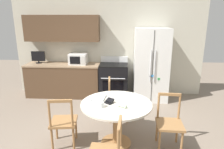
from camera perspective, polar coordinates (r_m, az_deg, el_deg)
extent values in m
plane|color=gray|center=(3.60, -4.62, -19.85)|extent=(14.00, 14.00, 0.00)
cube|color=beige|center=(5.62, -1.09, 7.63)|extent=(5.20, 0.10, 2.60)
cube|color=brown|center=(5.58, -14.09, 12.69)|extent=(1.98, 0.34, 0.68)
cube|color=brown|center=(5.69, -13.57, -1.67)|extent=(1.98, 0.62, 0.86)
cube|color=#997A5B|center=(5.58, -13.86, 2.75)|extent=(2.01, 0.64, 0.03)
cube|color=white|center=(5.29, 11.00, 2.78)|extent=(0.86, 0.73, 1.87)
cube|color=#333333|center=(4.93, 11.52, 1.83)|extent=(0.01, 0.01, 1.79)
cylinder|color=silver|center=(4.90, 10.99, 2.33)|extent=(0.02, 0.02, 0.78)
cylinder|color=silver|center=(4.91, 12.15, 2.30)|extent=(0.02, 0.02, 0.78)
cube|color=black|center=(4.98, 10.96, -0.53)|extent=(0.05, 0.01, 0.04)
cube|color=#338CD8|center=(4.98, 11.41, -0.41)|extent=(0.06, 0.01, 0.05)
cube|color=#3FB259|center=(5.03, 13.23, -1.25)|extent=(0.07, 0.02, 0.05)
cube|color=black|center=(5.42, 0.48, -1.91)|extent=(0.75, 0.64, 0.90)
cube|color=black|center=(5.14, 0.27, -3.96)|extent=(0.54, 0.01, 0.40)
cylinder|color=silver|center=(5.03, 0.26, -1.16)|extent=(0.61, 0.02, 0.02)
cube|color=black|center=(5.30, 0.49, 2.84)|extent=(0.75, 0.64, 0.02)
cube|color=white|center=(5.56, 0.65, 4.41)|extent=(0.75, 0.06, 0.16)
cube|color=white|center=(5.47, -9.61, 4.44)|extent=(0.46, 0.39, 0.28)
cube|color=black|center=(5.29, -10.54, 4.01)|extent=(0.27, 0.01, 0.20)
cube|color=silver|center=(5.24, -8.31, 4.01)|extent=(0.09, 0.01, 0.20)
cylinder|color=black|center=(5.89, -20.17, 3.19)|extent=(0.16, 0.16, 0.02)
cylinder|color=black|center=(5.88, -20.19, 3.47)|extent=(0.03, 0.03, 0.04)
cube|color=black|center=(5.86, -20.33, 4.94)|extent=(0.37, 0.05, 0.27)
cylinder|color=beige|center=(3.31, 1.22, -8.40)|extent=(1.17, 1.17, 0.03)
cylinder|color=#9E7042|center=(3.48, 1.18, -13.89)|extent=(0.11, 0.11, 0.70)
cylinder|color=#9E7042|center=(3.67, 1.15, -18.79)|extent=(0.52, 0.52, 0.03)
cube|color=#9E7042|center=(3.47, 16.15, -13.57)|extent=(0.44, 0.44, 0.04)
cylinder|color=#9E7042|center=(3.48, 19.30, -18.13)|extent=(0.04, 0.04, 0.41)
cylinder|color=#9E7042|center=(3.41, 13.37, -18.32)|extent=(0.04, 0.04, 0.41)
cylinder|color=#9E7042|center=(3.76, 18.09, -15.25)|extent=(0.04, 0.04, 0.41)
cylinder|color=#9E7042|center=(3.70, 12.69, -15.35)|extent=(0.04, 0.04, 0.41)
cylinder|color=#9E7042|center=(3.56, 18.68, -8.58)|extent=(0.04, 0.04, 0.45)
cylinder|color=#9E7042|center=(3.50, 13.12, -8.58)|extent=(0.04, 0.04, 0.45)
cube|color=#9E7042|center=(3.45, 16.18, -5.48)|extent=(0.35, 0.05, 0.04)
cylinder|color=#9E7042|center=(2.43, 1.80, -20.00)|extent=(0.04, 0.04, 0.45)
cylinder|color=#9E7042|center=(2.71, 2.46, -15.77)|extent=(0.04, 0.04, 0.45)
cube|color=#9E7042|center=(2.46, 2.20, -13.78)|extent=(0.05, 0.35, 0.04)
cube|color=#9E7042|center=(3.52, -13.61, -12.93)|extent=(0.47, 0.47, 0.04)
cylinder|color=#9E7042|center=(3.81, -15.57, -14.60)|extent=(0.04, 0.04, 0.41)
cylinder|color=#9E7042|center=(3.75, -10.24, -14.74)|extent=(0.04, 0.04, 0.41)
cylinder|color=#9E7042|center=(3.52, -16.74, -17.39)|extent=(0.04, 0.04, 0.41)
cylinder|color=#9E7042|center=(3.46, -10.91, -17.62)|extent=(0.04, 0.04, 0.41)
cylinder|color=#9E7042|center=(3.28, -17.46, -10.63)|extent=(0.04, 0.04, 0.45)
cylinder|color=#9E7042|center=(3.21, -11.39, -10.75)|extent=(0.04, 0.04, 0.45)
cube|color=#9E7042|center=(3.16, -14.71, -7.37)|extent=(0.35, 0.08, 0.04)
cube|color=#9E7042|center=(4.24, 1.83, -7.36)|extent=(0.45, 0.45, 0.04)
cylinder|color=#9E7042|center=(4.50, 3.92, -9.11)|extent=(0.04, 0.04, 0.41)
cylinder|color=#9E7042|center=(4.19, 4.32, -11.08)|extent=(0.04, 0.04, 0.41)
cylinder|color=#9E7042|center=(4.48, -0.53, -9.16)|extent=(0.04, 0.04, 0.41)
cylinder|color=#9E7042|center=(4.17, -0.49, -11.15)|extent=(0.04, 0.04, 0.41)
cylinder|color=#9E7042|center=(4.31, -0.76, -3.48)|extent=(0.04, 0.04, 0.45)
cylinder|color=#9E7042|center=(3.98, -0.75, -5.11)|extent=(0.04, 0.04, 0.45)
cube|color=#9E7042|center=(4.08, -0.77, -1.55)|extent=(0.06, 0.35, 0.04)
cylinder|color=silver|center=(3.15, -3.18, -8.59)|extent=(0.10, 0.10, 0.08)
cylinder|color=#4C8C59|center=(3.16, -3.18, -8.90)|extent=(0.08, 0.08, 0.05)
cylinder|color=beige|center=(3.15, 2.94, -8.90)|extent=(0.15, 0.12, 0.05)
cube|color=black|center=(3.29, -0.91, -7.97)|extent=(0.15, 0.15, 0.03)
cube|color=black|center=(3.30, -0.60, -7.39)|extent=(0.16, 0.15, 0.06)
cube|color=white|center=(3.49, -3.90, -6.75)|extent=(0.29, 0.35, 0.01)
cube|color=beige|center=(3.49, -3.91, -6.63)|extent=(0.27, 0.34, 0.01)
cube|color=silver|center=(3.49, -3.91, -6.51)|extent=(0.25, 0.32, 0.01)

